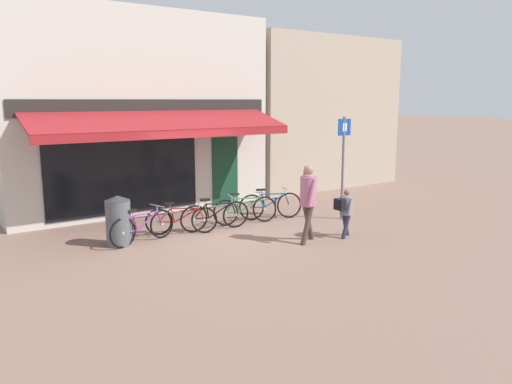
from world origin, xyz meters
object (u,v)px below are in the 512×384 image
Objects in this scene: bicycle_green at (245,210)px; bicycle_blue at (270,205)px; pedestrian_adult at (308,195)px; bicycle_purple at (143,227)px; parking_sign at (343,158)px; bicycle_red at (181,220)px; bicycle_black at (215,215)px; litter_bin at (118,221)px; pedestrian_child at (345,208)px.

bicycle_green is 1.05× the size of bicycle_blue.
bicycle_purple is at bearing 141.34° from pedestrian_adult.
bicycle_red is at bearing 165.82° from parking_sign.
pedestrian_adult reaches higher than bicycle_purple.
bicycle_green is 2.40m from pedestrian_adult.
bicycle_black is at bearing -158.51° from bicycle_green.
litter_bin is (-0.52, 0.12, 0.20)m from bicycle_purple.
bicycle_black is 1.87m from bicycle_blue.
litter_bin is (-4.66, 2.38, -0.13)m from pedestrian_child.
pedestrian_adult is at bearing -50.47° from bicycle_black.
bicycle_purple is 0.96× the size of bicycle_green.
pedestrian_child is at bearing -36.53° from bicycle_black.
pedestrian_child is 0.42× the size of parking_sign.
bicycle_black reaches higher than bicycle_green.
bicycle_black is 1.02× the size of bicycle_green.
bicycle_black reaches higher than bicycle_red.
parking_sign reaches higher than bicycle_green.
litter_bin is at bearing 143.87° from pedestrian_adult.
pedestrian_child is at bearing -15.81° from pedestrian_adult.
pedestrian_child is (1.00, -0.19, -0.40)m from pedestrian_adult.
pedestrian_adult is at bearing -23.03° from bicycle_red.
parking_sign is at bearing 10.73° from bicycle_red.
pedestrian_child is 2.11m from parking_sign.
bicycle_purple is at bearing -156.36° from bicycle_blue.
parking_sign is (1.61, -1.11, 1.31)m from bicycle_blue.
bicycle_purple is 3.84m from pedestrian_adult.
bicycle_blue is at bearing 15.58° from bicycle_black.
pedestrian_adult reaches higher than bicycle_blue.
parking_sign is (2.25, 1.20, 0.59)m from pedestrian_adult.
bicycle_red is 1.40× the size of pedestrian_child.
pedestrian_child reaches higher than bicycle_black.
parking_sign is (1.25, 1.39, 0.98)m from pedestrian_child.
litter_bin is (-3.66, 2.19, -0.53)m from pedestrian_adult.
bicycle_green is at bearing 24.48° from bicycle_red.
bicycle_red is at bearing 139.98° from pedestrian_child.
bicycle_red is 1.61m from litter_bin.
bicycle_purple is 2.94m from bicycle_green.
pedestrian_child reaches higher than bicycle_red.
bicycle_black is at bearing 12.75° from bicycle_red.
bicycle_red is 0.90× the size of bicycle_black.
pedestrian_child is (0.36, -2.50, 0.33)m from bicycle_blue.
bicycle_purple reaches higher than bicycle_red.
bicycle_purple is 1.92m from bicycle_black.
bicycle_blue is at bearing 69.37° from pedestrian_adult.
bicycle_purple is at bearing 170.75° from parking_sign.
bicycle_purple is at bearing -164.02° from bicycle_green.
pedestrian_adult reaches higher than pedestrian_child.
bicycle_purple is at bearing 150.24° from pedestrian_child.
bicycle_purple is 4.73m from pedestrian_child.
parking_sign reaches higher than bicycle_black.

